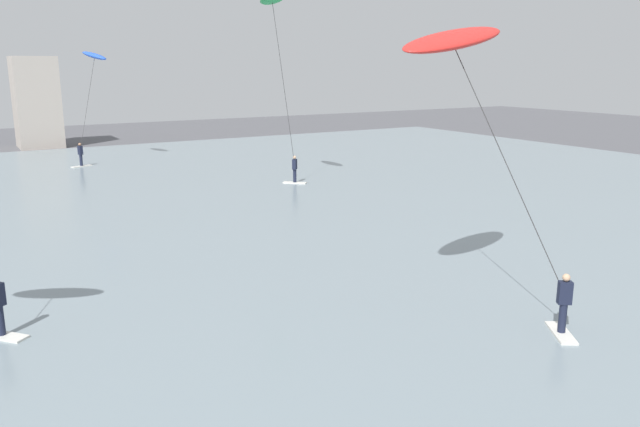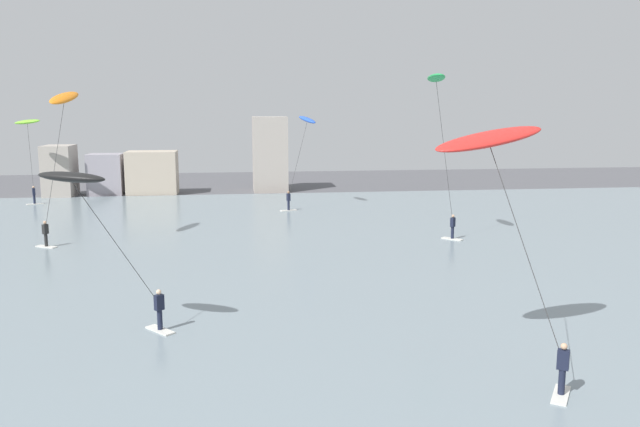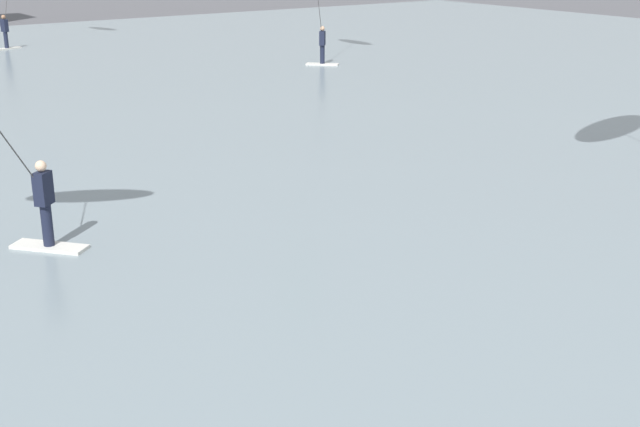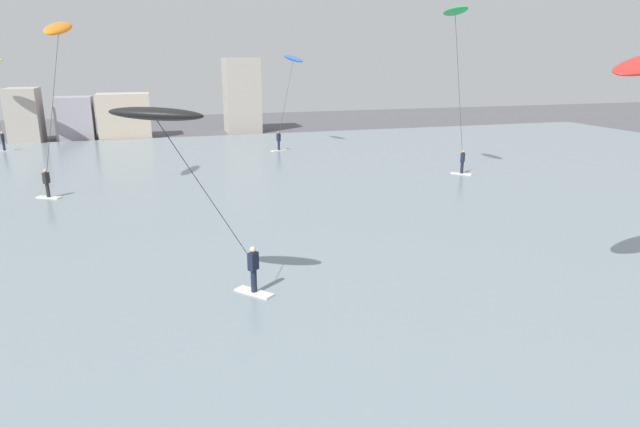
% 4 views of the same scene
% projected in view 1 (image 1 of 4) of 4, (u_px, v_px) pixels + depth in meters
% --- Properties ---
extents(water_bay, '(84.00, 52.00, 0.10)m').
position_uv_depth(water_bay, '(77.00, 216.00, 29.54)').
color(water_bay, gray).
rests_on(water_bay, ground).
extents(kitesurfer_green, '(2.87, 3.02, 10.69)m').
position_uv_depth(kitesurfer_green, '(275.00, 20.00, 34.17)').
color(kitesurfer_green, silver).
rests_on(kitesurfer_green, water_bay).
extents(kitesurfer_red, '(4.14, 4.91, 8.13)m').
position_uv_depth(kitesurfer_red, '(461.00, 56.00, 16.65)').
color(kitesurfer_red, silver).
rests_on(kitesurfer_red, water_bay).
extents(kitesurfer_blue, '(3.41, 3.47, 7.97)m').
position_uv_depth(kitesurfer_blue, '(92.00, 70.00, 44.04)').
color(kitesurfer_blue, silver).
rests_on(kitesurfer_blue, water_bay).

